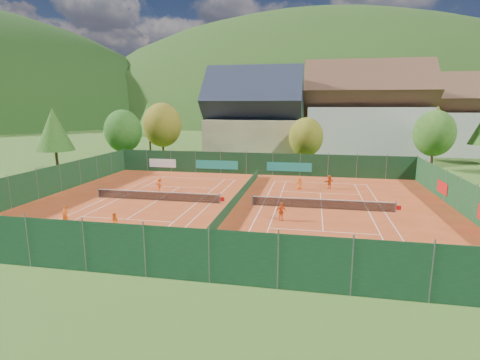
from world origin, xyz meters
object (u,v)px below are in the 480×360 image
Objects in this scene: ball_hopper at (382,248)px; player_left_mid at (115,222)px; player_right_far_b at (329,182)px; chalet at (254,121)px; hotel_block_a at (365,116)px; player_left_far at (160,185)px; player_right_far_a at (300,183)px; player_right_near at (281,211)px; player_left_near at (65,215)px; hotel_block_b at (436,120)px.

player_left_mid is (-19.03, 1.50, 0.11)m from ball_hopper.
player_left_mid is 24.36m from player_right_far_b.
hotel_block_a is at bearing 17.53° from chalet.
player_right_far_a is at bearing -134.49° from player_left_far.
player_right_near is at bearing -77.42° from chalet.
player_right_far_b reaches higher than player_left_mid.
chalet reaches higher than player_right_near.
ball_hopper is 0.52× the size of player_left_near.
hotel_block_b is 11.14× the size of player_left_near.
player_left_far is (-6.31, -26.27, -5.84)m from chalet.
chalet is at bearing -102.21° from player_right_far_b.
player_left_near is 27.32m from player_right_far_b.
player_left_near is at bearing 163.10° from player_right_near.
hotel_block_a is 27.00× the size of ball_hopper.
player_left_mid is at bearing 5.42° from player_right_far_b.
chalet is 24.60m from player_right_far_a.
chalet is 35.57m from player_right_near.
player_left_mid is at bearing 175.50° from ball_hopper.
chalet is 0.94× the size of hotel_block_b.
player_right_near reaches higher than player_left_mid.
player_right_far_a is (17.85, 16.25, -0.08)m from player_left_near.
player_left_far is 1.01× the size of player_right_near.
player_right_far_b reaches higher than player_left_far.
player_left_mid is (-4.55, -39.04, -5.96)m from chalet.
player_right_far_b is at bearing 97.29° from ball_hopper.
player_right_far_b is at bearing -164.98° from player_right_far_a.
player_left_near is at bearing -103.35° from chalet.
player_left_near is at bearing -122.32° from hotel_block_a.
player_right_far_a is at bearing -23.98° from player_right_far_b.
player_left_far is at bearing -26.20° from player_right_far_b.
hotel_block_a is 15.58× the size of player_right_far_a.
hotel_block_a is 13.92× the size of player_right_near.
hotel_block_a is 51.27m from player_left_mid.
chalet is 10.45× the size of player_left_near.
hotel_block_a is 16.14m from hotel_block_b.
player_left_far is (-25.31, -32.27, -6.60)m from hotel_block_a.
chalet reaches higher than player_left_near.
ball_hopper is at bearing -73.67° from player_right_near.
chalet is at bearing 109.66° from ball_hopper.
player_right_far_a reaches higher than player_left_mid.
player_left_near is at bearing -175.42° from player_left_mid.
chalet reaches higher than player_right_far_a.
hotel_block_a is 30.78m from player_right_far_a.
player_left_mid is 0.86× the size of player_left_far.
player_right_near is at bearing -117.73° from hotel_block_b.
chalet is at bearing -71.35° from player_right_far_a.
player_left_near is at bearing 175.01° from ball_hopper.
chalet is at bearing 71.53° from player_right_near.
chalet is at bearing 94.92° from player_left_mid.
hotel_block_b is at bearing 29.74° from hotel_block_a.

